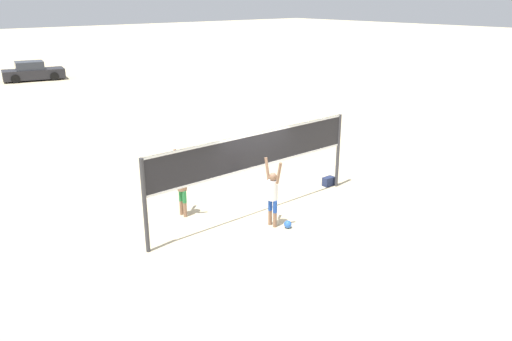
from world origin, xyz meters
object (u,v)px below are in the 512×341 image
volleyball (288,224)px  player_spiker (273,192)px  player_blocker (182,183)px  volleyball_net (256,157)px  gear_bag (328,181)px  parked_car_near (33,72)px

volleyball → player_spiker: bearing=120.7°
player_blocker → volleyball: bearing=34.4°
volleyball_net → player_blocker: 2.27m
gear_bag → volleyball_net: bearing=-176.5°
gear_bag → volleyball: bearing=-155.8°
volleyball → gear_bag: gear_bag is taller
player_spiker → volleyball: player_spiker is taller
volleyball → player_blocker: bearing=124.4°
volleyball_net → gear_bag: size_ratio=17.90×
gear_bag → parked_car_near: (-0.40, 29.88, 0.49)m
volleyball → parked_car_near: (2.95, 31.39, 0.53)m
player_spiker → player_blocker: (-1.54, 2.21, 0.01)m
player_spiker → parked_car_near: bearing=-5.8°
volleyball_net → gear_bag: volleyball_net is taller
player_spiker → volleyball: bearing=-149.3°
volleyball → gear_bag: bearing=24.2°
player_blocker → parked_car_near: (4.72, 28.80, -0.39)m
gear_bag → player_blocker: bearing=168.0°
player_spiker → volleyball_net: bearing=-10.1°
player_spiker → volleyball: 1.01m
volleyball_net → player_spiker: 1.20m
player_spiker → gear_bag: (3.58, 1.12, -0.87)m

